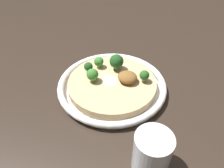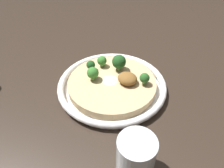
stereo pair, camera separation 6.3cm
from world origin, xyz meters
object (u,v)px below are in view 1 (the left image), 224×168
object	(u,v)px
broccoli_right	(88,67)
broccoli_front_left	(144,75)
broccoli_front	(117,61)
drinking_glass	(152,153)
broccoli_back_right	(92,75)
risotto_bowl	(112,85)
broccoli_front_right	(99,62)

from	to	relation	value
broccoli_right	broccoli_front_left	size ratio (longest dim) A/B	0.90
broccoli_front	drinking_glass	world-z (taller)	drinking_glass
broccoli_back_right	drinking_glass	distance (m)	0.28
risotto_bowl	broccoli_front_left	world-z (taller)	broccoli_front_left
broccoli_front_right	risotto_bowl	bearing A→B (deg)	145.48
broccoli_front	broccoli_front_left	bearing A→B (deg)	168.33
risotto_bowl	broccoli_front_left	distance (m)	0.10
broccoli_front_right	broccoli_front	size ratio (longest dim) A/B	0.69
broccoli_front_left	drinking_glass	bearing A→B (deg)	112.00
broccoli_front_right	broccoli_front_left	size ratio (longest dim) A/B	0.97
broccoli_front_left	drinking_glass	size ratio (longest dim) A/B	0.37
broccoli_front_right	broccoli_front	distance (m)	0.06
broccoli_back_right	broccoli_front	size ratio (longest dim) A/B	0.81
broccoli_front_right	broccoli_back_right	xyz separation A→B (m)	(-0.01, 0.07, 0.00)
broccoli_right	risotto_bowl	bearing A→B (deg)	172.81
broccoli_right	broccoli_front_left	xyz separation A→B (m)	(-0.16, -0.03, 0.00)
broccoli_back_right	broccoli_right	world-z (taller)	broccoli_back_right
risotto_bowl	broccoli_front	bearing A→B (deg)	-78.56
broccoli_front_left	broccoli_front_right	bearing A→B (deg)	-2.78
risotto_bowl	drinking_glass	world-z (taller)	drinking_glass
broccoli_front_right	drinking_glass	xyz separation A→B (m)	(-0.24, 0.23, -0.00)
broccoli_front	drinking_glass	distance (m)	0.31
broccoli_right	drinking_glass	size ratio (longest dim) A/B	0.34
broccoli_front_right	broccoli_back_right	distance (m)	0.07
risotto_bowl	broccoli_front_right	distance (m)	0.09
risotto_bowl	broccoli_right	bearing A→B (deg)	-7.19
risotto_bowl	broccoli_right	size ratio (longest dim) A/B	9.71
risotto_bowl	broccoli_front_right	bearing A→B (deg)	-34.52
broccoli_right	broccoli_front	bearing A→B (deg)	-146.62
drinking_glass	broccoli_front_right	bearing A→B (deg)	-44.14
broccoli_right	broccoli_front_left	bearing A→B (deg)	-170.68
broccoli_front_left	drinking_glass	distance (m)	0.24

